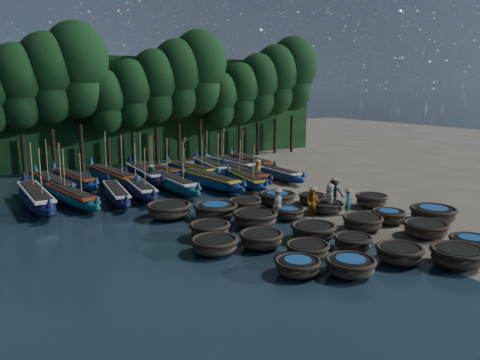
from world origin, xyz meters
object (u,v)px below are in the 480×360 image
coracle_9 (433,214)px  coracle_12 (313,231)px  long_boat_13 (157,171)px  fisherman_5 (151,175)px  fisherman_1 (348,200)px  long_boat_4 (173,183)px  long_boat_16 (231,164)px  coracle_15 (210,230)px  long_boat_15 (211,167)px  long_boat_1 (71,196)px  fisherman_0 (330,198)px  long_boat_6 (244,179)px  long_boat_2 (116,194)px  long_boat_3 (139,188)px  coracle_11 (261,239)px  fisherman_3 (334,192)px  coracle_4 (470,243)px  coracle_7 (353,242)px  long_boat_8 (277,173)px  fisherman_4 (278,204)px  long_boat_12 (145,174)px  long_boat_10 (74,179)px  coracle_3 (458,256)px  long_boat_5 (210,181)px  coracle_1 (350,266)px  long_boat_17 (251,163)px  coracle_21 (216,210)px  fisherman_2 (313,202)px  long_boat_11 (112,176)px  coracle_17 (289,213)px  long_boat_7 (245,174)px  long_boat_14 (192,170)px  coracle_2 (399,253)px  long_boat_9 (53,184)px  long_boat_0 (36,198)px  coracle_19 (371,200)px  coracle_23 (277,198)px  coracle_8 (426,229)px  coracle_13 (363,222)px  coracle_6 (308,250)px  coracle_24 (312,198)px  coracle_14 (388,216)px  fisherman_6 (258,170)px  coracle_22 (245,204)px  coracle_5 (298,266)px

coracle_9 → coracle_12: size_ratio=1.10×
long_boat_13 → fisherman_5: bearing=-127.4°
fisherman_1 → long_boat_4: bearing=95.9°
coracle_9 → long_boat_16: bearing=93.9°
coracle_15 → long_boat_15: size_ratio=0.29×
long_boat_1 → fisherman_0: bearing=-48.0°
long_boat_4 → long_boat_6: size_ratio=1.09×
long_boat_2 → long_boat_3: long_boat_3 is taller
coracle_11 → fisherman_0: fisherman_0 is taller
fisherman_0 → fisherman_3: (1.20, 0.91, 0.02)m
long_boat_3 → coracle_4: bearing=-58.0°
coracle_7 → long_boat_8: (6.88, 14.98, 0.10)m
coracle_12 → fisherman_4: bearing=80.6°
long_boat_12 → long_boat_10: bearing=171.4°
coracle_11 → long_boat_10: long_boat_10 is taller
coracle_3 → long_boat_5: (-1.39, 18.59, 0.10)m
coracle_9 → long_boat_2: 19.07m
coracle_1 → coracle_11: coracle_11 is taller
long_boat_17 → coracle_21: bearing=-125.8°
coracle_4 → long_boat_5: long_boat_5 is taller
fisherman_2 → long_boat_11: bearing=172.2°
coracle_17 → long_boat_12: size_ratio=0.20×
long_boat_3 → long_boat_11: size_ratio=0.89×
coracle_3 → coracle_12: bearing=116.7°
long_boat_3 → long_boat_7: 8.82m
long_boat_2 → long_boat_5: size_ratio=0.87×
coracle_12 → long_boat_14: (2.48, 17.97, 0.03)m
fisherman_1 → coracle_2: bearing=-140.7°
long_boat_9 → long_boat_10: size_ratio=1.06×
long_boat_0 → long_boat_1: 2.02m
coracle_19 → long_boat_12: (-8.86, 14.84, 0.13)m
long_boat_0 → long_boat_1: long_boat_0 is taller
coracle_19 → coracle_23: bearing=145.0°
coracle_8 → coracle_13: 3.02m
coracle_2 → fisherman_0: fisherman_0 is taller
coracle_6 → coracle_24: size_ratio=1.12×
fisherman_1 → fisherman_4: (-4.14, 1.20, 0.07)m
coracle_1 → coracle_14: bearing=30.1°
coracle_3 → fisherman_1: fisherman_1 is taller
coracle_17 → fisherman_0: (2.85, -0.21, 0.53)m
fisherman_4 → long_boat_16: bearing=-135.4°
long_boat_11 → fisherman_1: bearing=-65.3°
fisherman_0 → fisherman_6: fisherman_0 is taller
long_boat_8 → coracle_21: bearing=-140.7°
coracle_22 → long_boat_12: 11.48m
coracle_5 → coracle_14: bearing=18.4°
coracle_4 → long_boat_11: 24.64m
coracle_3 → long_boat_8: size_ratio=0.36×
fisherman_1 → fisherman_3: fisherman_3 is taller
coracle_23 → fisherman_0: (1.67, -2.88, 0.41)m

